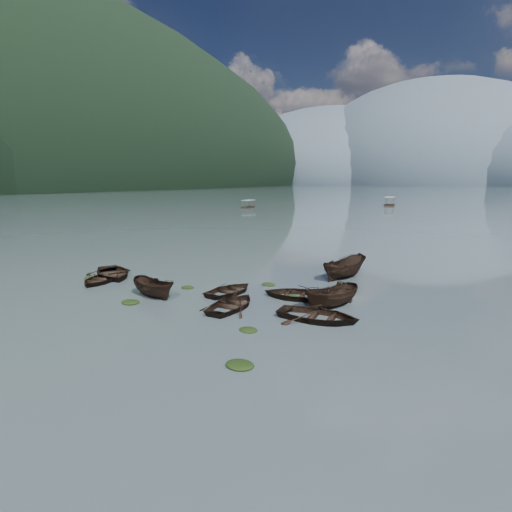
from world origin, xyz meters
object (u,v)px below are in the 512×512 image
at_px(rowboat_0, 101,282).
at_px(pontoon_left, 248,208).
at_px(rowboat_3, 232,308).
at_px(pontoon_centre, 389,206).

distance_m(rowboat_0, pontoon_left, 87.53).
height_order(rowboat_3, pontoon_centre, pontoon_centre).
xyz_separation_m(rowboat_0, rowboat_3, (12.29, -0.86, 0.00)).
height_order(rowboat_3, pontoon_left, pontoon_left).
xyz_separation_m(rowboat_3, pontoon_centre, (-8.96, 111.53, 0.00)).
relative_size(pontoon_left, pontoon_centre, 0.80).
bearing_deg(pontoon_centre, rowboat_0, -96.61).
distance_m(rowboat_0, rowboat_3, 12.32).
bearing_deg(rowboat_3, pontoon_centre, -84.31).
distance_m(pontoon_left, pontoon_centre, 45.35).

